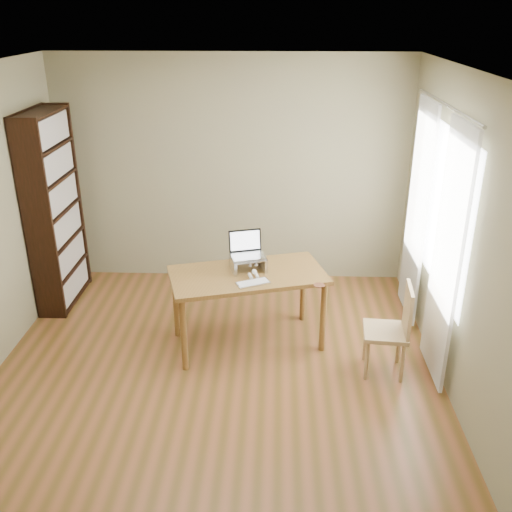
{
  "coord_description": "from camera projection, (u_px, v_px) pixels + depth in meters",
  "views": [
    {
      "loc": [
        0.52,
        -4.08,
        3.03
      ],
      "look_at": [
        0.34,
        0.69,
        0.94
      ],
      "focal_mm": 40.0,
      "sensor_mm": 36.0,
      "label": 1
    }
  ],
  "objects": [
    {
      "name": "coaster",
      "position": [
        319.0,
        285.0,
        5.07
      ],
      "size": [
        0.1,
        0.1,
        0.01
      ],
      "primitive_type": "cylinder",
      "color": "brown",
      "rests_on": "desk"
    },
    {
      "name": "chair",
      "position": [
        393.0,
        327.0,
        4.99
      ],
      "size": [
        0.41,
        0.41,
        0.85
      ],
      "rotation": [
        0.0,
        0.0,
        -0.09
      ],
      "color": "tan",
      "rests_on": "ground"
    },
    {
      "name": "curtains",
      "position": [
        431.0,
        230.0,
        5.16
      ],
      "size": [
        0.03,
        1.9,
        2.25
      ],
      "color": "white",
      "rests_on": "ground"
    },
    {
      "name": "laptop_stand",
      "position": [
        248.0,
        262.0,
        5.35
      ],
      "size": [
        0.32,
        0.25,
        0.13
      ],
      "rotation": [
        0.0,
        0.0,
        0.28
      ],
      "color": "silver",
      "rests_on": "desk"
    },
    {
      "name": "laptop",
      "position": [
        248.0,
        249.0,
        5.36
      ],
      "size": [
        0.36,
        0.34,
        0.22
      ],
      "rotation": [
        0.0,
        0.0,
        0.28
      ],
      "color": "silver",
      "rests_on": "laptop_stand"
    },
    {
      "name": "cat",
      "position": [
        250.0,
        262.0,
        5.38
      ],
      "size": [
        0.24,
        0.48,
        0.15
      ],
      "rotation": [
        0.0,
        0.0,
        0.27
      ],
      "color": "#473E38",
      "rests_on": "desk"
    },
    {
      "name": "bookshelf",
      "position": [
        54.0,
        211.0,
        6.03
      ],
      "size": [
        0.3,
        0.9,
        2.1
      ],
      "color": "black",
      "rests_on": "ground"
    },
    {
      "name": "keyboard",
      "position": [
        253.0,
        283.0,
        5.1
      ],
      "size": [
        0.32,
        0.24,
        0.02
      ],
      "rotation": [
        0.0,
        0.0,
        0.44
      ],
      "color": "silver",
      "rests_on": "desk"
    },
    {
      "name": "desk",
      "position": [
        248.0,
        282.0,
        5.35
      ],
      "size": [
        1.57,
        1.08,
        0.75
      ],
      "rotation": [
        0.0,
        0.0,
        0.28
      ],
      "color": "brown",
      "rests_on": "ground"
    },
    {
      "name": "room",
      "position": [
        213.0,
        247.0,
        4.45
      ],
      "size": [
        4.04,
        4.54,
        2.64
      ],
      "color": "brown",
      "rests_on": "ground"
    }
  ]
}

